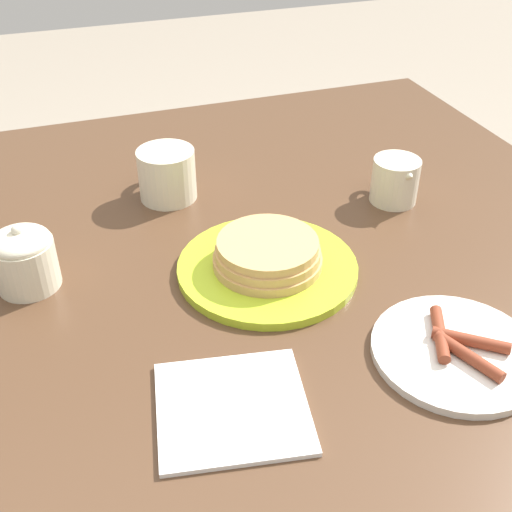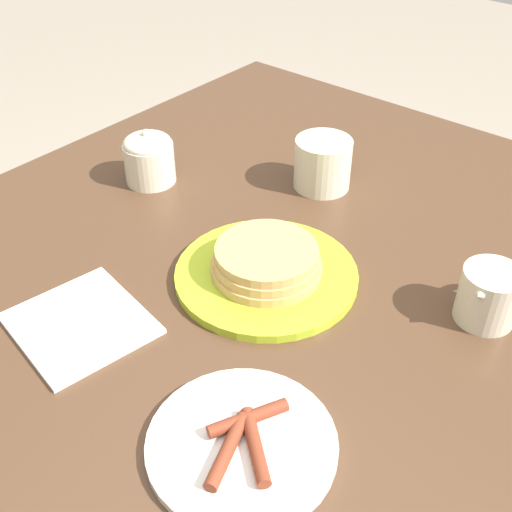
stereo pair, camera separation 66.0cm
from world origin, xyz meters
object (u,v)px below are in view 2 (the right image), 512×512
Objects in this scene: side_plate_bacon at (242,443)px; creamer_pitcher at (489,295)px; napkin at (80,324)px; coffee_mug at (324,162)px; sugar_bowl at (149,157)px; pancake_plate at (266,268)px.

creamer_pitcher is at bearing -17.34° from side_plate_bacon.
creamer_pitcher is at bearing -48.54° from napkin.
coffee_mug is at bearing 68.55° from creamer_pitcher.
creamer_pitcher is 0.55m from sugar_bowl.
side_plate_bacon reaches higher than napkin.
side_plate_bacon is 2.09× the size of sugar_bowl.
side_plate_bacon is 0.26m from napkin.
napkin is at bearing 131.46° from creamer_pitcher.
creamer_pitcher reaches higher than pancake_plate.
sugar_bowl reaches higher than coffee_mug.
pancake_plate reaches higher than side_plate_bacon.
pancake_plate is at bearing 33.91° from side_plate_bacon.
creamer_pitcher is (0.33, -0.10, 0.03)m from side_plate_bacon.
sugar_bowl is at bearing 127.04° from coffee_mug.
sugar_bowl is 0.51× the size of napkin.
pancake_plate is 0.24m from napkin.
coffee_mug reaches higher than side_plate_bacon.
pancake_plate is at bearing 113.94° from creamer_pitcher.
coffee_mug is 0.35m from creamer_pitcher.
pancake_plate is at bearing -28.61° from napkin.
creamer_pitcher reaches higher than side_plate_bacon.
coffee_mug is (0.24, 0.08, 0.02)m from pancake_plate.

